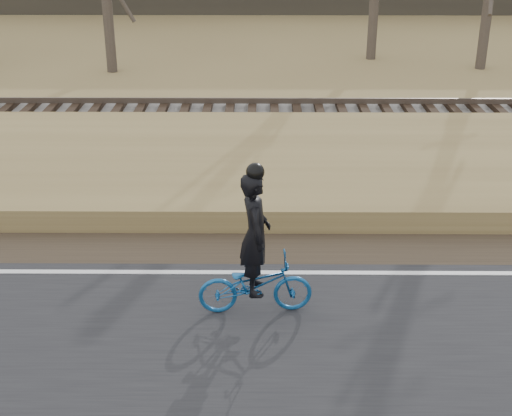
{
  "coord_description": "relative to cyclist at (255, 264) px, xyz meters",
  "views": [
    {
      "loc": [
        4.44,
        -10.16,
        5.8
      ],
      "look_at": [
        4.36,
        0.5,
        1.1
      ],
      "focal_mm": 50.0,
      "sensor_mm": 36.0,
      "label": 1
    }
  ],
  "objects": [
    {
      "name": "railroad",
      "position": [
        -4.36,
        8.97,
        -0.32
      ],
      "size": [
        120.0,
        2.4,
        0.29
      ],
      "color": "black",
      "rests_on": "ballast"
    },
    {
      "name": "shoulder",
      "position": [
        -4.36,
        2.17,
        -0.83
      ],
      "size": [
        120.0,
        1.6,
        0.04
      ],
      "primitive_type": "cube",
      "color": "#473A2B",
      "rests_on": "ground"
    },
    {
      "name": "ballast",
      "position": [
        -4.36,
        8.97,
        -0.62
      ],
      "size": [
        120.0,
        3.0,
        0.45
      ],
      "primitive_type": "cube",
      "color": "slate",
      "rests_on": "ground"
    },
    {
      "name": "embankment",
      "position": [
        -4.36,
        5.17,
        -0.63
      ],
      "size": [
        120.0,
        5.0,
        0.44
      ],
      "primitive_type": "cube",
      "color": "olive",
      "rests_on": "ground"
    },
    {
      "name": "cyclist",
      "position": [
        0.0,
        0.0,
        0.0
      ],
      "size": [
        1.73,
        0.71,
        2.36
      ],
      "rotation": [
        0.0,
        0.0,
        1.65
      ],
      "color": "#134C87",
      "rests_on": "road"
    }
  ]
}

